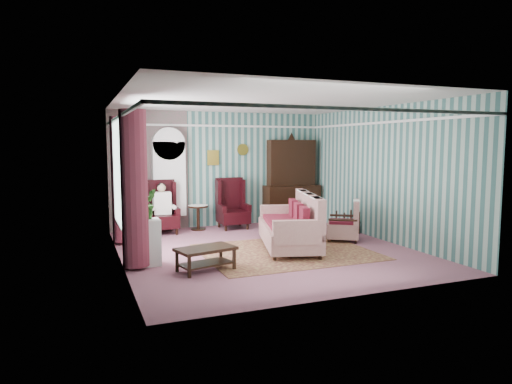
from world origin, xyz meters
name	(u,v)px	position (x,y,z in m)	size (l,w,h in m)	color
floor	(266,250)	(0.00, 0.00, 0.00)	(6.00, 6.00, 0.00)	#925566
room_shell	(233,148)	(-0.62, 0.18, 2.01)	(5.53, 6.02, 2.91)	#335D59
bookcase	(169,184)	(-1.35, 2.84, 1.12)	(0.80, 0.28, 2.24)	silver
dresser_hutch	(292,179)	(1.90, 2.72, 1.18)	(1.50, 0.56, 2.36)	black
wingback_left	(162,207)	(-1.60, 2.45, 0.62)	(0.76, 0.80, 1.25)	black
wingback_right	(233,204)	(0.15, 2.45, 0.62)	(0.76, 0.80, 1.25)	black
seated_woman	(162,209)	(-1.60, 2.45, 0.59)	(0.44, 0.40, 1.18)	silver
round_side_table	(198,218)	(-0.70, 2.60, 0.30)	(0.50, 0.50, 0.60)	black
nest_table	(348,222)	(2.47, 0.90, 0.27)	(0.45, 0.38, 0.54)	black
plant_stand	(144,243)	(-2.40, -0.30, 0.40)	(0.55, 0.35, 0.80)	silver
rug	(286,252)	(0.30, -0.30, 0.01)	(3.20, 2.60, 0.01)	#441617
sofa	(289,221)	(0.49, -0.02, 0.55)	(2.23, 0.99, 1.10)	beige
floral_armchair	(343,220)	(1.90, 0.20, 0.45)	(0.73, 0.89, 0.89)	beige
coffee_table	(206,259)	(-1.50, -1.00, 0.20)	(0.95, 0.54, 0.39)	black
potted_plant_a	(139,209)	(-2.48, -0.42, 1.01)	(0.38, 0.33, 0.42)	#1A531B
potted_plant_b	(149,204)	(-2.29, -0.23, 1.06)	(0.29, 0.23, 0.52)	#1A4B17
potted_plant_c	(136,210)	(-2.51, -0.27, 0.97)	(0.20, 0.20, 0.35)	#27591C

